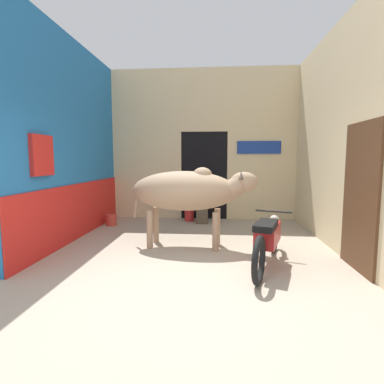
{
  "coord_description": "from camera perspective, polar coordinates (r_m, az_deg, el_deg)",
  "views": [
    {
      "loc": [
        0.38,
        -3.58,
        1.58
      ],
      "look_at": [
        -0.08,
        1.94,
        0.97
      ],
      "focal_mm": 28.0,
      "sensor_mm": 36.0,
      "label": 1
    }
  ],
  "objects": [
    {
      "name": "motorcycle_near",
      "position": [
        4.59,
        14.24,
        -8.47
      ],
      "size": [
        0.81,
        1.98,
        0.75
      ],
      "color": "black",
      "rests_on": "ground_plane"
    },
    {
      "name": "shopkeeper_seated",
      "position": [
        7.44,
        1.99,
        -1.22
      ],
      "size": [
        0.4,
        0.33,
        1.17
      ],
      "color": "brown",
      "rests_on": "ground_plane"
    },
    {
      "name": "ground_plane",
      "position": [
        3.93,
        -1.19,
        -17.47
      ],
      "size": [
        30.0,
        30.0,
        0.0
      ],
      "primitive_type": "plane",
      "color": "tan"
    },
    {
      "name": "wall_back_with_doorway",
      "position": [
        8.16,
        2.26,
        6.78
      ],
      "size": [
        4.82,
        0.93,
        3.91
      ],
      "color": "beige",
      "rests_on": "ground_plane"
    },
    {
      "name": "cow",
      "position": [
        5.35,
        -0.65,
        0.19
      ],
      "size": [
        2.28,
        0.88,
        1.44
      ],
      "color": "tan",
      "rests_on": "ground_plane"
    },
    {
      "name": "bucket",
      "position": [
        7.48,
        -15.13,
        -5.14
      ],
      "size": [
        0.26,
        0.26,
        0.26
      ],
      "color": "#C63D33",
      "rests_on": "ground_plane"
    },
    {
      "name": "wall_left_shopfront",
      "position": [
        6.41,
        -22.09,
        8.57
      ],
      "size": [
        0.25,
        4.32,
        3.91
      ],
      "color": "#236BAD",
      "rests_on": "ground_plane"
    },
    {
      "name": "plastic_stool",
      "position": [
        7.71,
        -0.52,
        -3.88
      ],
      "size": [
        0.35,
        0.35,
        0.42
      ],
      "color": "red",
      "rests_on": "ground_plane"
    },
    {
      "name": "wall_right_with_door",
      "position": [
        6.08,
        25.47,
        8.9
      ],
      "size": [
        0.22,
        4.32,
        3.91
      ],
      "color": "beige",
      "rests_on": "ground_plane"
    }
  ]
}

